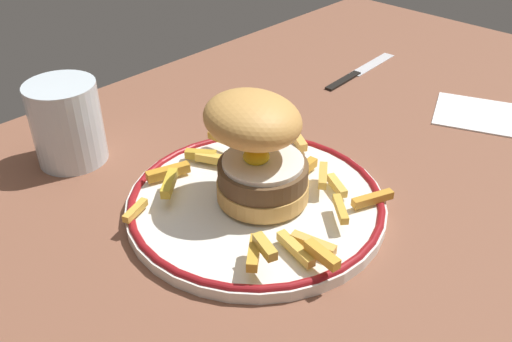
{
  "coord_description": "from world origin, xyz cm",
  "views": [
    {
      "loc": [
        -37.87,
        -27.13,
        34.47
      ],
      "look_at": [
        -5.46,
        3.72,
        4.6
      ],
      "focal_mm": 38.56,
      "sensor_mm": 36.0,
      "label": 1
    }
  ],
  "objects": [
    {
      "name": "knife",
      "position": [
        29.48,
        15.82,
        0.26
      ],
      "size": [
        18.06,
        2.48,
        0.7
      ],
      "color": "black",
      "rests_on": "ground_plane"
    },
    {
      "name": "water_glass",
      "position": [
        -13.23,
        25.66,
        4.26
      ],
      "size": [
        7.84,
        7.84,
        9.49
      ],
      "color": "silver",
      "rests_on": "ground_plane"
    },
    {
      "name": "ground_plane",
      "position": [
        0.0,
        0.0,
        -2.0
      ],
      "size": [
        127.26,
        80.17,
        4.0
      ],
      "primitive_type": "cube",
      "color": "brown"
    },
    {
      "name": "napkin",
      "position": [
        30.09,
        -4.57,
        0.2
      ],
      "size": [
        13.99,
        15.63,
        0.4
      ],
      "primitive_type": "cube",
      "rotation": [
        0.0,
        0.0,
        0.39
      ],
      "color": "white",
      "rests_on": "ground_plane"
    },
    {
      "name": "fries_pile",
      "position": [
        -5.27,
        3.33,
        2.51
      ],
      "size": [
        23.61,
        24.01,
        2.74
      ],
      "color": "#E8AB4C",
      "rests_on": "dinner_plate"
    },
    {
      "name": "burger",
      "position": [
        -5.06,
        3.9,
        7.13
      ],
      "size": [
        13.64,
        13.54,
        11.33
      ],
      "color": "tan",
      "rests_on": "dinner_plate"
    },
    {
      "name": "dinner_plate",
      "position": [
        -5.46,
        3.72,
        0.84
      ],
      "size": [
        26.28,
        26.28,
        1.6
      ],
      "color": "white",
      "rests_on": "ground_plane"
    }
  ]
}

